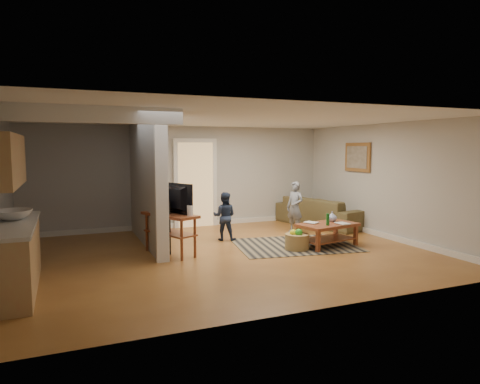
% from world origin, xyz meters
% --- Properties ---
extents(ground, '(7.50, 7.50, 0.00)m').
position_xyz_m(ground, '(0.00, 0.00, 0.00)').
color(ground, brown).
rests_on(ground, ground).
extents(room_shell, '(7.54, 6.02, 2.52)m').
position_xyz_m(room_shell, '(-1.07, 0.43, 1.46)').
color(room_shell, '#BBBAB3').
rests_on(room_shell, ground).
extents(area_rug, '(2.61, 2.09, 0.01)m').
position_xyz_m(area_rug, '(1.56, 0.14, 0.01)').
color(area_rug, black).
rests_on(area_rug, ground).
extents(sofa, '(1.52, 2.59, 0.71)m').
position_xyz_m(sofa, '(3.30, 1.87, 0.00)').
color(sofa, '#4B4025').
rests_on(sofa, ground).
extents(coffee_table, '(1.29, 0.90, 0.70)m').
position_xyz_m(coffee_table, '(2.13, -0.16, 0.36)').
color(coffee_table, brown).
rests_on(coffee_table, ground).
extents(tv_console, '(0.91, 1.29, 1.04)m').
position_xyz_m(tv_console, '(-0.94, 0.40, 0.69)').
color(tv_console, brown).
rests_on(tv_console, ground).
extents(speaker_left, '(0.10, 0.10, 0.99)m').
position_xyz_m(speaker_left, '(-1.00, 0.40, 0.49)').
color(speaker_left, black).
rests_on(speaker_left, ground).
extents(speaker_right, '(0.12, 0.12, 0.89)m').
position_xyz_m(speaker_right, '(-1.00, 2.13, 0.44)').
color(speaker_right, black).
rests_on(speaker_right, ground).
extents(toy_basket, '(0.47, 0.47, 0.42)m').
position_xyz_m(toy_basket, '(1.40, -0.19, 0.17)').
color(toy_basket, olive).
rests_on(toy_basket, ground).
extents(child, '(0.43, 0.51, 1.19)m').
position_xyz_m(child, '(2.20, 1.29, 0.00)').
color(child, gray).
rests_on(child, ground).
extents(toddler, '(0.63, 0.58, 1.03)m').
position_xyz_m(toddler, '(0.41, 1.15, 0.00)').
color(toddler, '#202C44').
rests_on(toddler, ground).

